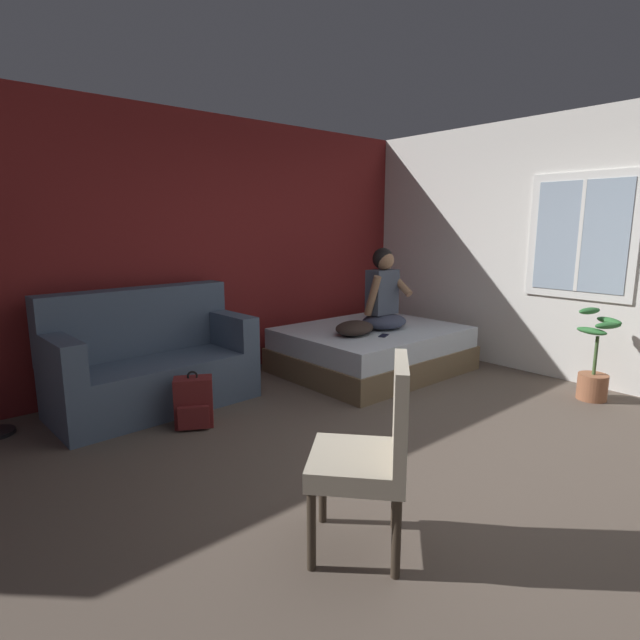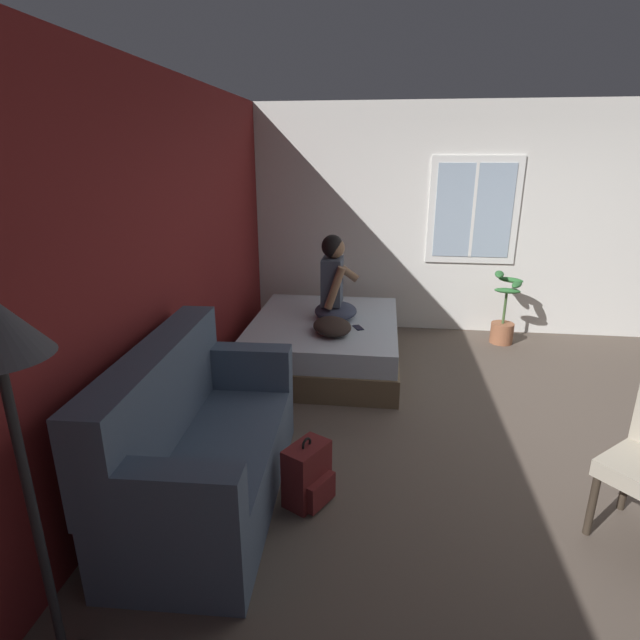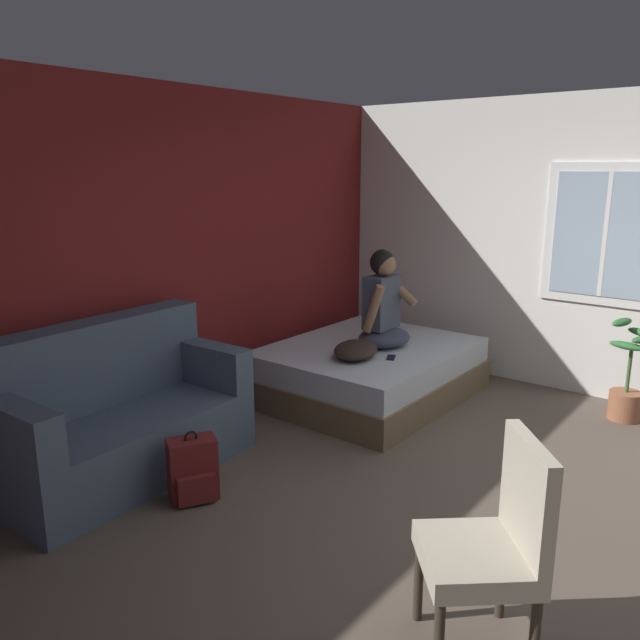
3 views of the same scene
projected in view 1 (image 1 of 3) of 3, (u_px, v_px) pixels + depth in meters
The scene contains 11 objects.
ground_plane at pixel (466, 469), 3.32m from camera, with size 40.00×40.00×0.00m, color brown.
wall_back_accent at pixel (223, 248), 5.36m from camera, with size 9.93×0.16×2.70m, color maroon.
wall_side_with_window at pixel (627, 251), 4.70m from camera, with size 0.19×7.42×2.70m.
bed at pixel (372, 349), 5.54m from camera, with size 1.90×1.53×0.48m.
couch at pixel (151, 363), 4.43m from camera, with size 1.73×0.89×1.04m.
side_chair at pixel (372, 449), 2.41m from camera, with size 0.65×0.65×0.98m.
person_seated at pixel (383, 296), 5.41m from camera, with size 0.52×0.45×0.88m.
backpack at pixel (194, 403), 3.99m from camera, with size 0.35×0.33×0.46m.
throw_pillow at pixel (354, 328), 5.14m from camera, with size 0.48×0.36×0.14m, color #2D231E.
cell_phone at pixel (384, 336), 5.09m from camera, with size 0.07×0.14×0.01m, color black.
potted_plant at pixel (594, 368), 4.59m from camera, with size 0.39×0.37×0.85m.
Camera 1 is at (-2.74, -1.69, 1.60)m, focal length 28.00 mm.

